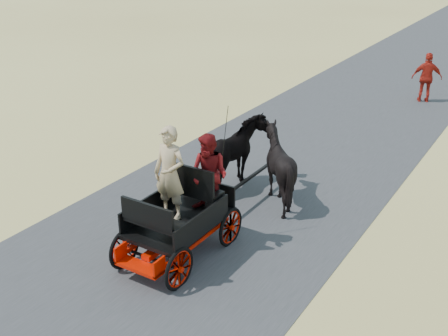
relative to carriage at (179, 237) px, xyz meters
The scene contains 8 objects.
ground 2.00m from the carriage, 97.59° to the right, with size 140.00×140.00×0.00m, color tan.
road 2.00m from the carriage, 97.59° to the right, with size 6.00×140.00×0.01m, color #38383A.
carriage is the anchor object (origin of this frame).
horse_left 3.09m from the carriage, 100.39° to the left, with size 0.91×2.01×1.70m, color black.
horse_right 3.09m from the carriage, 79.61° to the left, with size 1.37×1.54×1.70m, color black.
driver_man 1.28m from the carriage, 165.96° to the left, with size 0.66×0.43×1.80m, color tan.
passenger_woman 1.33m from the carriage, 63.43° to the left, with size 0.77×0.60×1.58m, color #660C0F.
pedestrian 12.68m from the carriage, 83.46° to the left, with size 1.01×0.42×1.73m, color #A01C12.
Camera 1 is at (5.85, -5.38, 5.85)m, focal length 45.00 mm.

